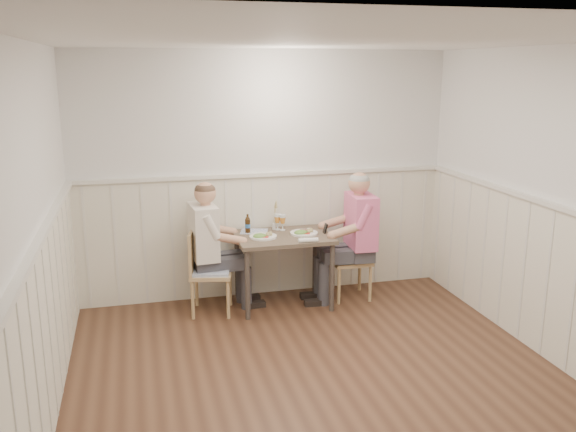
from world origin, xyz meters
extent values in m
plane|color=#482C1D|center=(0.00, 0.00, 0.00)|extent=(4.50, 4.50, 0.00)
cube|color=white|center=(0.00, 2.25, 1.30)|extent=(4.00, 0.04, 2.60)
cube|color=white|center=(0.00, -2.25, 1.30)|extent=(4.00, 0.04, 2.60)
cube|color=white|center=(-2.00, 0.00, 1.30)|extent=(0.04, 4.50, 2.60)
cube|color=white|center=(2.00, 0.00, 1.30)|extent=(0.04, 4.50, 2.60)
cube|color=white|center=(0.00, 0.00, 2.59)|extent=(4.00, 4.50, 0.02)
cube|color=silver|center=(0.00, 2.23, 0.65)|extent=(3.98, 0.03, 1.30)
cube|color=silver|center=(-1.99, 0.00, 0.65)|extent=(0.03, 4.48, 1.30)
cube|color=silver|center=(1.99, 0.00, 0.65)|extent=(0.03, 4.48, 1.30)
cube|color=silver|center=(0.00, 2.22, 1.32)|extent=(3.98, 0.06, 0.04)
cube|color=silver|center=(-1.97, 0.00, 1.32)|extent=(0.06, 4.48, 0.04)
cube|color=silver|center=(1.97, 0.00, 1.32)|extent=(0.06, 4.48, 0.04)
cube|color=brown|center=(0.10, 1.84, 0.73)|extent=(0.97, 0.70, 0.04)
cylinder|color=#3F3833|center=(-0.34, 1.54, 0.35)|extent=(0.05, 0.05, 0.71)
cylinder|color=#3F3833|center=(-0.34, 2.14, 0.35)|extent=(0.05, 0.05, 0.71)
cylinder|color=#3F3833|center=(0.53, 1.54, 0.35)|extent=(0.05, 0.05, 0.71)
cylinder|color=#3F3833|center=(0.53, 2.14, 0.35)|extent=(0.05, 0.05, 0.71)
cube|color=tan|center=(0.84, 1.86, 0.41)|extent=(0.42, 0.42, 0.04)
cube|color=#5D75A9|center=(0.84, 1.86, 0.44)|extent=(0.37, 0.37, 0.03)
cube|color=tan|center=(1.02, 1.85, 0.64)|extent=(0.04, 0.40, 0.42)
cylinder|color=tan|center=(1.00, 1.68, 0.20)|extent=(0.03, 0.03, 0.39)
cylinder|color=tan|center=(0.66, 1.69, 0.20)|extent=(0.03, 0.03, 0.39)
cylinder|color=tan|center=(1.01, 2.02, 0.20)|extent=(0.03, 0.03, 0.39)
cylinder|color=tan|center=(0.67, 2.04, 0.20)|extent=(0.03, 0.03, 0.39)
cube|color=tan|center=(-0.65, 1.81, 0.41)|extent=(0.48, 0.48, 0.04)
cube|color=#5D75A9|center=(-0.65, 1.81, 0.45)|extent=(0.43, 0.43, 0.03)
cube|color=tan|center=(-0.83, 1.85, 0.65)|extent=(0.11, 0.40, 0.42)
cylinder|color=tan|center=(-0.79, 2.02, 0.20)|extent=(0.03, 0.03, 0.40)
cylinder|color=tan|center=(-0.45, 1.94, 0.20)|extent=(0.03, 0.03, 0.40)
cylinder|color=tan|center=(-0.86, 1.68, 0.20)|extent=(0.03, 0.03, 0.40)
cylinder|color=tan|center=(-0.52, 1.60, 0.20)|extent=(0.03, 0.03, 0.40)
cube|color=#3F3F47|center=(0.90, 1.80, 0.23)|extent=(0.47, 0.43, 0.46)
cube|color=#3F3F47|center=(0.70, 1.81, 0.52)|extent=(0.45, 0.39, 0.13)
cube|color=pink|center=(0.90, 1.80, 0.86)|extent=(0.27, 0.46, 0.56)
sphere|color=tan|center=(0.90, 1.80, 1.26)|extent=(0.22, 0.22, 0.22)
sphere|color=#A5A5A0|center=(0.90, 1.80, 1.29)|extent=(0.21, 0.21, 0.21)
cube|color=black|center=(0.54, 1.82, 0.87)|extent=(0.02, 0.07, 0.13)
cube|color=#3F3F47|center=(-0.69, 1.88, 0.22)|extent=(0.47, 0.43, 0.44)
cube|color=#3F3F47|center=(-0.50, 1.90, 0.50)|extent=(0.44, 0.39, 0.13)
cube|color=beige|center=(-0.69, 1.88, 0.83)|extent=(0.28, 0.45, 0.54)
sphere|color=tan|center=(-0.69, 1.88, 1.22)|extent=(0.22, 0.22, 0.22)
sphere|color=#4C3828|center=(-0.69, 1.88, 1.25)|extent=(0.21, 0.21, 0.21)
cylinder|color=white|center=(0.31, 1.83, 0.76)|extent=(0.29, 0.29, 0.02)
ellipsoid|color=#3F722D|center=(0.27, 1.80, 0.80)|extent=(0.14, 0.12, 0.05)
sphere|color=tan|center=(0.38, 1.84, 0.79)|extent=(0.04, 0.04, 0.04)
cube|color=brown|center=(0.34, 1.90, 0.78)|extent=(0.08, 0.05, 0.01)
cylinder|color=white|center=(0.39, 1.90, 0.78)|extent=(0.06, 0.06, 0.03)
cylinder|color=white|center=(-0.12, 1.81, 0.76)|extent=(0.28, 0.28, 0.02)
ellipsoid|color=#3F722D|center=(-0.16, 1.78, 0.79)|extent=(0.14, 0.11, 0.05)
sphere|color=tan|center=(-0.06, 1.82, 0.79)|extent=(0.04, 0.04, 0.04)
cylinder|color=silver|center=(0.14, 2.03, 0.75)|extent=(0.06, 0.06, 0.01)
cylinder|color=silver|center=(0.14, 2.03, 0.79)|extent=(0.01, 0.01, 0.08)
cone|color=orange|center=(0.14, 2.03, 0.86)|extent=(0.07, 0.07, 0.07)
cylinder|color=silver|center=(0.14, 2.03, 0.91)|extent=(0.07, 0.07, 0.03)
cylinder|color=silver|center=(0.09, 2.07, 0.75)|extent=(0.06, 0.06, 0.01)
cylinder|color=silver|center=(0.09, 2.07, 0.79)|extent=(0.01, 0.01, 0.08)
cone|color=orange|center=(0.09, 2.07, 0.86)|extent=(0.07, 0.07, 0.07)
cylinder|color=silver|center=(0.09, 2.07, 0.91)|extent=(0.07, 0.07, 0.03)
cylinder|color=#311E0D|center=(-0.24, 2.01, 0.82)|extent=(0.05, 0.05, 0.15)
cone|color=#311E0D|center=(-0.24, 2.01, 0.91)|extent=(0.05, 0.05, 0.03)
cylinder|color=#311E0D|center=(-0.24, 2.01, 0.94)|extent=(0.02, 0.02, 0.03)
cylinder|color=#2C64AE|center=(-0.24, 2.01, 0.83)|extent=(0.06, 0.06, 0.04)
cylinder|color=white|center=(0.27, 1.53, 0.77)|extent=(0.20, 0.05, 0.04)
cylinder|color=silver|center=(0.05, 2.08, 0.78)|extent=(0.04, 0.04, 0.07)
cylinder|color=tan|center=(0.05, 2.08, 0.90)|extent=(0.02, 0.02, 0.22)
cone|color=tan|center=(0.05, 2.08, 1.04)|extent=(0.03, 0.03, 0.08)
cube|color=#5D75A9|center=(-0.16, 2.05, 0.75)|extent=(0.33, 0.29, 0.01)
camera|label=1|loc=(-1.34, -3.98, 2.43)|focal=38.00mm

